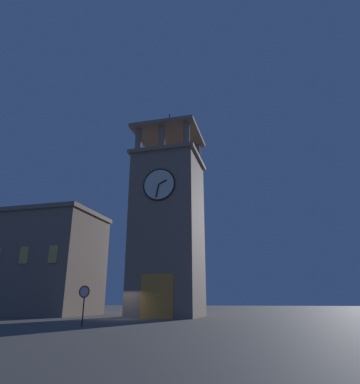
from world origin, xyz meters
The scene contains 4 objects.
ground_plane centered at (0.00, 0.00, 0.00)m, with size 200.00×200.00×0.00m, color #56544F.
clocktower centered at (-2.91, -4.85, 9.11)m, with size 7.41×7.40×23.37m.
adjacent_wing_building centered at (15.32, -5.16, 5.87)m, with size 18.07×9.18×11.71m.
no_horn_sign centered at (-1.50, 9.20, 1.94)m, with size 0.78×0.14×2.50m.
Camera 1 is at (-13.27, 29.47, 1.52)m, focal length 31.17 mm.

